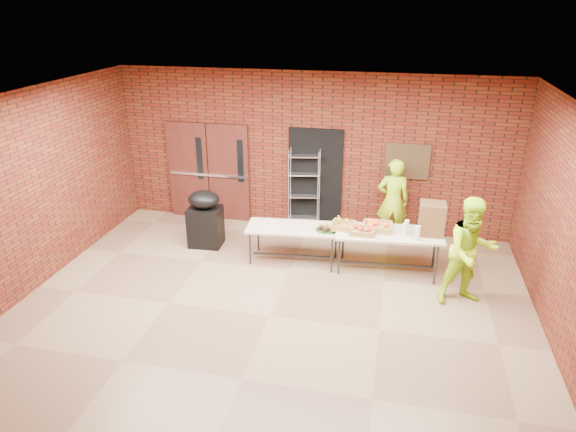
% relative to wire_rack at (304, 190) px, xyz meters
% --- Properties ---
extents(room, '(8.08, 7.08, 3.28)m').
position_rel_wire_rack_xyz_m(room, '(0.11, -3.32, 0.75)').
color(room, brown).
rests_on(room, ground).
extents(double_doors, '(1.78, 0.12, 2.10)m').
position_rel_wire_rack_xyz_m(double_doors, '(-2.09, 0.12, 0.20)').
color(double_doors, '#4B1D15').
rests_on(double_doors, room).
extents(dark_doorway, '(1.10, 0.06, 2.10)m').
position_rel_wire_rack_xyz_m(dark_doorway, '(0.21, 0.14, 0.20)').
color(dark_doorway, black).
rests_on(dark_doorway, room).
extents(bronze_plaque, '(0.85, 0.04, 0.70)m').
position_rel_wire_rack_xyz_m(bronze_plaque, '(2.01, 0.13, 0.70)').
color(bronze_plaque, '#46301C').
rests_on(bronze_plaque, room).
extents(wire_rack, '(0.65, 0.32, 1.70)m').
position_rel_wire_rack_xyz_m(wire_rack, '(0.00, 0.00, 0.00)').
color(wire_rack, silver).
rests_on(wire_rack, room).
extents(table_left, '(1.72, 0.84, 0.69)m').
position_rel_wire_rack_xyz_m(table_left, '(0.09, -1.50, -0.22)').
color(table_left, '#BBAB8E').
rests_on(table_left, room).
extents(table_right, '(1.89, 0.93, 0.75)m').
position_rel_wire_rack_xyz_m(table_right, '(1.78, -1.50, -0.16)').
color(table_right, '#BBAB8E').
rests_on(table_right, room).
extents(basket_bananas, '(0.43, 0.33, 0.13)m').
position_rel_wire_rack_xyz_m(basket_bananas, '(1.00, -1.52, -0.04)').
color(basket_bananas, '#A58242').
rests_on(basket_bananas, table_right).
extents(basket_oranges, '(0.50, 0.39, 0.16)m').
position_rel_wire_rack_xyz_m(basket_oranges, '(1.57, -1.45, -0.03)').
color(basket_oranges, '#A58242').
rests_on(basket_oranges, table_right).
extents(basket_apples, '(0.42, 0.33, 0.13)m').
position_rel_wire_rack_xyz_m(basket_apples, '(1.33, -1.67, -0.04)').
color(basket_apples, '#A58242').
rests_on(basket_apples, table_right).
extents(muffin_tray, '(0.37, 0.37, 0.09)m').
position_rel_wire_rack_xyz_m(muffin_tray, '(0.69, -1.51, -0.12)').
color(muffin_tray, '#15511D').
rests_on(muffin_tray, table_left).
extents(napkin_box, '(0.17, 0.11, 0.06)m').
position_rel_wire_rack_xyz_m(napkin_box, '(-0.28, -1.46, -0.14)').
color(napkin_box, silver).
rests_on(napkin_box, table_left).
extents(coffee_dispenser, '(0.42, 0.38, 0.56)m').
position_rel_wire_rack_xyz_m(coffee_dispenser, '(2.47, -1.41, 0.18)').
color(coffee_dispenser, brown).
rests_on(coffee_dispenser, table_right).
extents(cup_stack_front, '(0.08, 0.08, 0.23)m').
position_rel_wire_rack_xyz_m(cup_stack_front, '(2.03, -1.59, 0.01)').
color(cup_stack_front, silver).
rests_on(cup_stack_front, table_right).
extents(cup_stack_mid, '(0.09, 0.09, 0.26)m').
position_rel_wire_rack_xyz_m(cup_stack_mid, '(2.24, -1.74, 0.03)').
color(cup_stack_mid, silver).
rests_on(cup_stack_mid, table_right).
extents(cup_stack_back, '(0.08, 0.08, 0.24)m').
position_rel_wire_rack_xyz_m(cup_stack_back, '(2.06, -1.48, 0.02)').
color(cup_stack_back, silver).
rests_on(cup_stack_back, table_right).
extents(covered_grill, '(0.64, 0.55, 1.12)m').
position_rel_wire_rack_xyz_m(covered_grill, '(-1.71, -1.20, -0.29)').
color(covered_grill, black).
rests_on(covered_grill, room).
extents(volunteer_woman, '(0.66, 0.47, 1.69)m').
position_rel_wire_rack_xyz_m(volunteer_woman, '(1.79, -0.22, -0.01)').
color(volunteer_woman, '#B1EA1A').
rests_on(volunteer_woman, room).
extents(volunteer_man, '(1.03, 0.92, 1.76)m').
position_rel_wire_rack_xyz_m(volunteer_man, '(3.03, -2.24, 0.03)').
color(volunteer_man, '#B1EA1A').
rests_on(volunteer_man, room).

